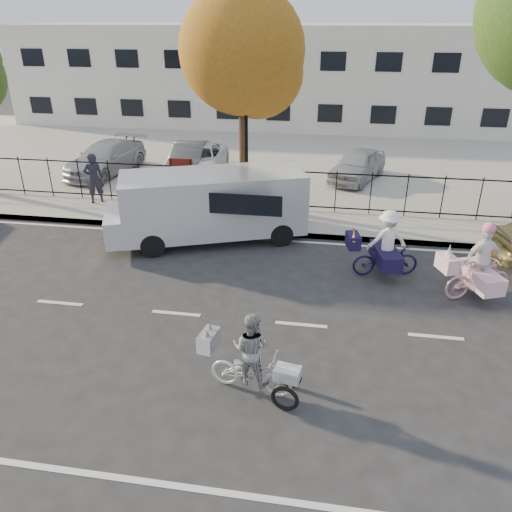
% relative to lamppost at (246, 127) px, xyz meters
% --- Properties ---
extents(ground, '(120.00, 120.00, 0.00)m').
position_rel_lamppost_xyz_m(ground, '(-0.50, -6.80, -3.11)').
color(ground, '#333334').
extents(road_markings, '(60.00, 9.52, 0.01)m').
position_rel_lamppost_xyz_m(road_markings, '(-0.50, -6.80, -3.11)').
color(road_markings, silver).
rests_on(road_markings, ground).
extents(curb, '(60.00, 0.10, 0.15)m').
position_rel_lamppost_xyz_m(curb, '(-0.50, -1.75, -3.04)').
color(curb, '#A8A399').
rests_on(curb, ground).
extents(sidewalk, '(60.00, 2.20, 0.15)m').
position_rel_lamppost_xyz_m(sidewalk, '(-0.50, -0.70, -3.04)').
color(sidewalk, '#A8A399').
rests_on(sidewalk, ground).
extents(parking_lot, '(60.00, 15.60, 0.15)m').
position_rel_lamppost_xyz_m(parking_lot, '(-0.50, 8.20, -3.04)').
color(parking_lot, '#A8A399').
rests_on(parking_lot, ground).
extents(iron_fence, '(58.00, 0.06, 1.50)m').
position_rel_lamppost_xyz_m(iron_fence, '(-0.50, 0.40, -2.21)').
color(iron_fence, black).
rests_on(iron_fence, sidewalk).
extents(building, '(34.00, 10.00, 6.00)m').
position_rel_lamppost_xyz_m(building, '(-0.50, 18.20, -0.11)').
color(building, silver).
rests_on(building, ground).
extents(lamppost, '(0.36, 0.36, 4.33)m').
position_rel_lamppost_xyz_m(lamppost, '(0.00, 0.00, 0.00)').
color(lamppost, black).
rests_on(lamppost, sidewalk).
extents(street_sign, '(0.85, 0.06, 1.80)m').
position_rel_lamppost_xyz_m(street_sign, '(-2.35, 0.00, -1.70)').
color(street_sign, black).
rests_on(street_sign, sidewalk).
extents(zebra_trike, '(1.97, 0.96, 1.68)m').
position_rel_lamppost_xyz_m(zebra_trike, '(1.74, -9.16, -2.46)').
color(zebra_trike, white).
rests_on(zebra_trike, ground).
extents(unicorn_bike, '(2.06, 1.50, 2.04)m').
position_rel_lamppost_xyz_m(unicorn_bike, '(6.71, -4.84, -2.36)').
color(unicorn_bike, beige).
rests_on(unicorn_bike, ground).
extents(bull_bike, '(2.07, 1.44, 1.87)m').
position_rel_lamppost_xyz_m(bull_bike, '(4.52, -3.94, -2.37)').
color(bull_bike, '#171038').
rests_on(bull_bike, ground).
extents(white_van, '(6.59, 3.91, 2.16)m').
position_rel_lamppost_xyz_m(white_van, '(-0.74, -2.30, -1.92)').
color(white_van, silver).
rests_on(white_van, ground).
extents(pedestrian, '(0.81, 0.75, 1.85)m').
position_rel_lamppost_xyz_m(pedestrian, '(-5.71, 0.00, -2.04)').
color(pedestrian, black).
rests_on(pedestrian, sidewalk).
extents(lot_car_a, '(2.63, 4.84, 1.33)m').
position_rel_lamppost_xyz_m(lot_car_a, '(-6.97, 3.73, -2.30)').
color(lot_car_a, '#AAADB2').
rests_on(lot_car_a, parking_lot).
extents(lot_car_b, '(2.26, 4.48, 1.22)m').
position_rel_lamppost_xyz_m(lot_car_b, '(-2.89, 4.39, -2.35)').
color(lot_car_b, white).
rests_on(lot_car_b, parking_lot).
extents(lot_car_c, '(1.65, 4.01, 1.29)m').
position_rel_lamppost_xyz_m(lot_car_c, '(-3.36, 4.38, -2.32)').
color(lot_car_c, '#4E5056').
rests_on(lot_car_c, parking_lot).
extents(lot_car_d, '(2.80, 4.08, 1.29)m').
position_rel_lamppost_xyz_m(lot_car_d, '(3.94, 4.46, -2.32)').
color(lot_car_d, '#ACB0B4').
rests_on(lot_car_d, parking_lot).
extents(tree_mid, '(4.08, 4.08, 7.49)m').
position_rel_lamppost_xyz_m(tree_mid, '(-0.06, 0.56, 2.13)').
color(tree_mid, '#442D1D').
rests_on(tree_mid, ground).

